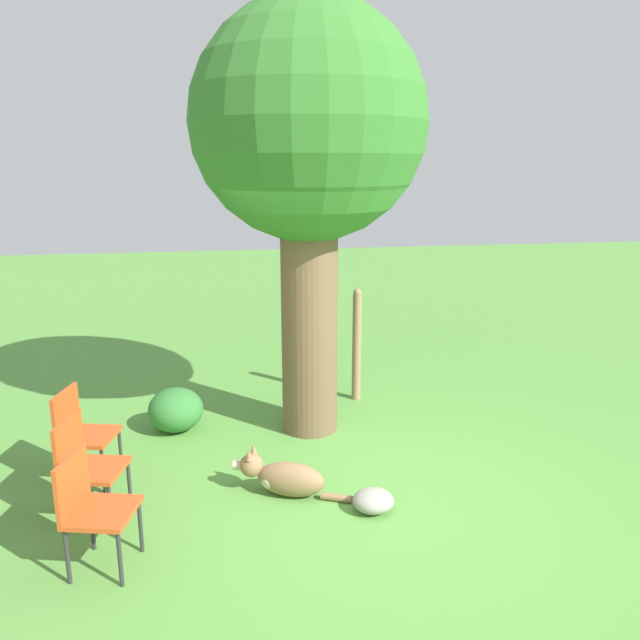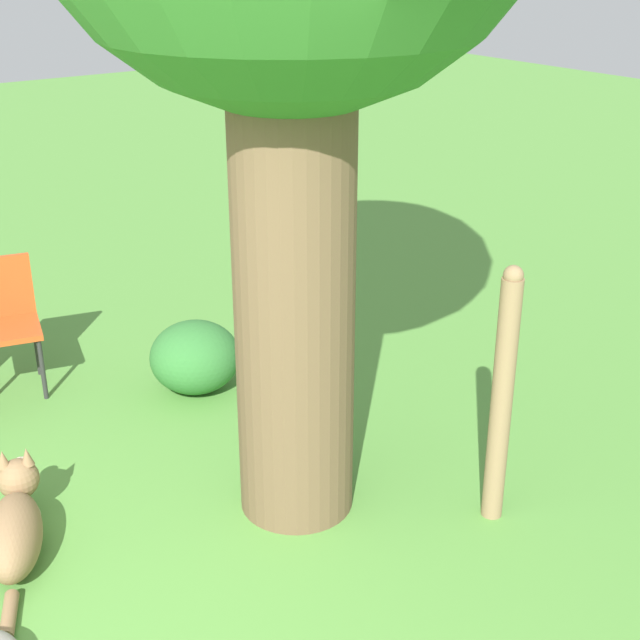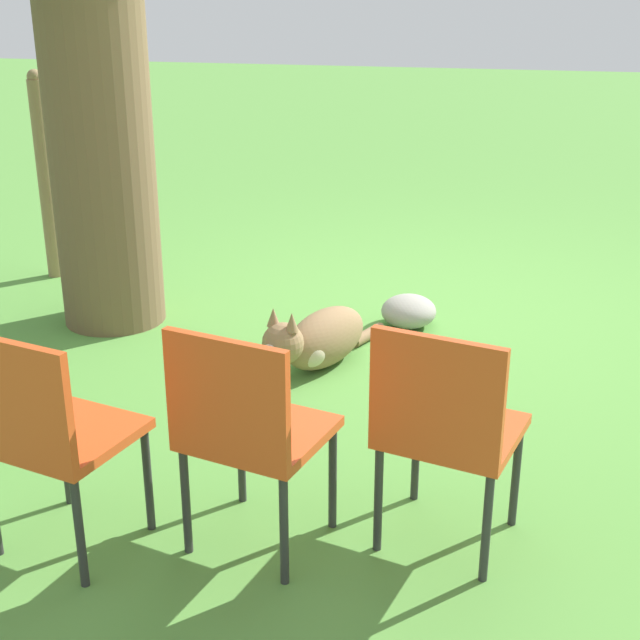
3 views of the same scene
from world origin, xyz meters
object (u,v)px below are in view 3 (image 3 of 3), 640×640
dog (317,340)px  red_chair_2 (46,428)px  red_chair_0 (445,424)px  fence_post (46,176)px  red_chair_1 (247,426)px

dog → red_chair_2: bearing=6.4°
red_chair_0 → red_chair_2: bearing=117.8°
fence_post → red_chair_1: 3.40m
dog → fence_post: 2.36m
red_chair_2 → red_chair_0: bearing=-62.2°
fence_post → red_chair_0: fence_post is taller
fence_post → red_chair_1: fence_post is taller
red_chair_1 → red_chair_2: 0.66m
red_chair_2 → fence_post: bearing=42.3°
red_chair_1 → red_chair_2: size_ratio=1.00×
dog → red_chair_0: 1.61m
red_chair_0 → fence_post: bearing=62.2°
red_chair_0 → red_chair_2: same height
red_chair_0 → red_chair_1: 0.66m
dog → red_chair_0: red_chair_0 is taller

